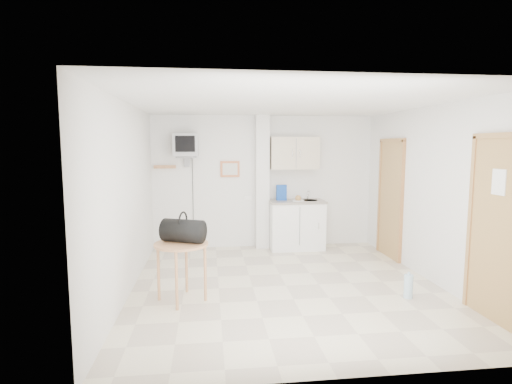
{
  "coord_description": "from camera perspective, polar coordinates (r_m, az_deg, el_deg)",
  "views": [
    {
      "loc": [
        -1.05,
        -5.28,
        1.94
      ],
      "look_at": [
        -0.35,
        0.6,
        1.25
      ],
      "focal_mm": 28.0,
      "sensor_mm": 36.0,
      "label": 1
    }
  ],
  "objects": [
    {
      "name": "room_envelope",
      "position": [
        5.53,
        6.71,
        2.43
      ],
      "size": [
        4.24,
        4.54,
        2.55
      ],
      "color": "white",
      "rests_on": "ground"
    },
    {
      "name": "water_bottle",
      "position": [
        5.59,
        20.94,
        -12.46
      ],
      "size": [
        0.11,
        0.11,
        0.34
      ],
      "color": "#A7CEE4",
      "rests_on": "ground"
    },
    {
      "name": "round_table",
      "position": [
        5.09,
        -10.62,
        -8.2
      ],
      "size": [
        0.67,
        0.67,
        0.74
      ],
      "rotation": [
        0.0,
        0.0,
        -0.14
      ],
      "color": "tan",
      "rests_on": "ground"
    },
    {
      "name": "duffel_bag",
      "position": [
        5.07,
        -10.36,
        -5.43
      ],
      "size": [
        0.59,
        0.47,
        0.39
      ],
      "rotation": [
        0.0,
        0.0,
        -0.4
      ],
      "color": "black",
      "rests_on": "round_table"
    },
    {
      "name": "ground",
      "position": [
        5.72,
        4.31,
        -13.2
      ],
      "size": [
        4.5,
        4.5,
        0.0
      ],
      "primitive_type": "plane",
      "color": "beige",
      "rests_on": "ground"
    },
    {
      "name": "kitchenette",
      "position": [
        7.55,
        5.71,
        -2.04
      ],
      "size": [
        1.03,
        0.58,
        2.1
      ],
      "color": "white",
      "rests_on": "ground"
    },
    {
      "name": "crt_television",
      "position": [
        7.31,
        -9.99,
        6.52
      ],
      "size": [
        0.44,
        0.45,
        2.15
      ],
      "color": "slate",
      "rests_on": "ground"
    }
  ]
}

